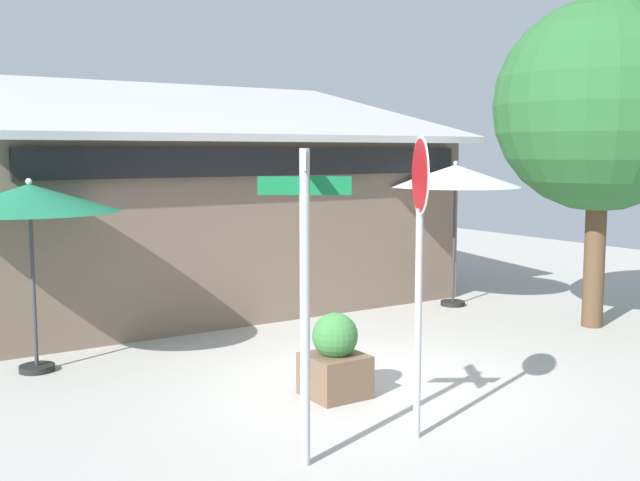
% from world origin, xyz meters
% --- Properties ---
extents(ground_plane, '(28.00, 28.00, 0.10)m').
position_xyz_m(ground_plane, '(0.00, 0.00, -0.05)').
color(ground_plane, '#ADA8A0').
extents(cafe_building, '(8.81, 5.90, 4.28)m').
position_xyz_m(cafe_building, '(0.52, 5.97, 1.59)').
color(cafe_building, '#705B4C').
rests_on(cafe_building, ground).
extents(street_sign_post, '(0.70, 0.75, 2.82)m').
position_xyz_m(street_sign_post, '(-1.95, -1.78, 1.73)').
color(street_sign_post, '#A8AAB2').
rests_on(street_sign_post, ground).
extents(stop_sign, '(0.37, 0.66, 2.94)m').
position_xyz_m(stop_sign, '(-0.68, -1.82, 2.04)').
color(stop_sign, '#A8AAB2').
rests_on(stop_sign, ground).
extents(patio_umbrella_forest_green_left, '(2.20, 2.20, 2.46)m').
position_xyz_m(patio_umbrella_forest_green_left, '(-3.27, 2.58, 2.19)').
color(patio_umbrella_forest_green_left, black).
rests_on(patio_umbrella_forest_green_left, ground).
extents(patio_umbrella_ivory_center, '(2.36, 2.36, 2.63)m').
position_xyz_m(patio_umbrella_ivory_center, '(4.08, 2.78, 2.34)').
color(patio_umbrella_ivory_center, black).
rests_on(patio_umbrella_ivory_center, ground).
extents(shade_tree, '(3.73, 3.30, 5.15)m').
position_xyz_m(shade_tree, '(5.03, 0.21, 3.40)').
color(shade_tree, brown).
rests_on(shade_tree, ground).
extents(sidewalk_planter, '(0.65, 0.65, 0.97)m').
position_xyz_m(sidewalk_planter, '(-0.63, -0.32, 0.44)').
color(sidewalk_planter, brown).
rests_on(sidewalk_planter, ground).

